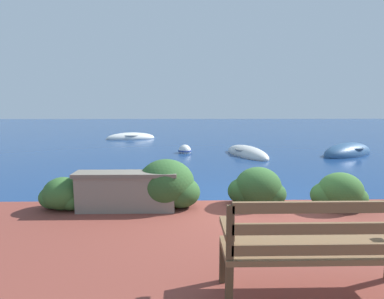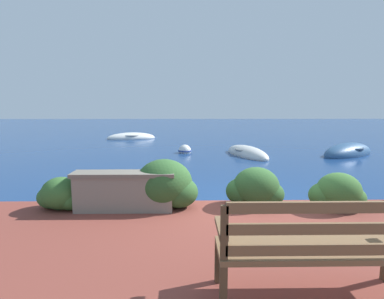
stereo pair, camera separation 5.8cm
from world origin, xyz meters
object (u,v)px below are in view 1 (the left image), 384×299
object	(u,v)px
park_bench	(321,245)
mooring_buoy	(185,151)
rowboat_far	(131,138)
rowboat_mid	(348,153)
rowboat_nearest	(247,154)

from	to	relation	value
park_bench	mooring_buoy	bearing A→B (deg)	100.98
park_bench	rowboat_far	bearing A→B (deg)	110.12
rowboat_mid	rowboat_far	size ratio (longest dim) A/B	1.00
rowboat_mid	rowboat_far	world-z (taller)	rowboat_mid
park_bench	rowboat_far	xyz separation A→B (m)	(-4.35, 15.00, -0.65)
rowboat_nearest	rowboat_far	size ratio (longest dim) A/B	0.96
park_bench	rowboat_mid	bearing A→B (deg)	64.14
rowboat_far	mooring_buoy	size ratio (longest dim) A/B	5.35
rowboat_far	park_bench	bearing A→B (deg)	-89.75
rowboat_mid	rowboat_nearest	bearing A→B (deg)	146.30
park_bench	rowboat_mid	size ratio (longest dim) A/B	0.57
mooring_buoy	rowboat_mid	bearing A→B (deg)	-5.50
rowboat_nearest	rowboat_mid	xyz separation A→B (m)	(3.96, 0.05, 0.01)
park_bench	rowboat_nearest	xyz separation A→B (m)	(1.21, 8.98, -0.65)
park_bench	mooring_buoy	size ratio (longest dim) A/B	3.04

